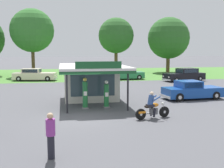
{
  "coord_description": "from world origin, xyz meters",
  "views": [
    {
      "loc": [
        -1.06,
        -15.5,
        3.93
      ],
      "look_at": [
        2.58,
        4.31,
        1.4
      ],
      "focal_mm": 43.4,
      "sensor_mm": 36.0,
      "label": 1
    }
  ],
  "objects_px": {
    "motorcycle_with_rider": "(152,107)",
    "gas_pump_nearside": "(85,94)",
    "featured_classic_sedan": "(192,91)",
    "parked_car_back_row_far_left": "(185,75)",
    "parked_car_back_row_right": "(34,75)",
    "parked_car_back_row_centre": "(126,74)",
    "bystander_strolling_foreground": "(51,134)",
    "gas_pump_offside": "(106,95)",
    "bystander_standing_back_lot": "(81,81)"
  },
  "relations": [
    {
      "from": "motorcycle_with_rider",
      "to": "gas_pump_nearside",
      "type": "bearing_deg",
      "value": 136.26
    },
    {
      "from": "featured_classic_sedan",
      "to": "parked_car_back_row_far_left",
      "type": "relative_size",
      "value": 0.88
    },
    {
      "from": "parked_car_back_row_right",
      "to": "parked_car_back_row_far_left",
      "type": "bearing_deg",
      "value": -11.87
    },
    {
      "from": "parked_car_back_row_right",
      "to": "parked_car_back_row_far_left",
      "type": "height_order",
      "value": "parked_car_back_row_far_left"
    },
    {
      "from": "parked_car_back_row_centre",
      "to": "bystander_strolling_foreground",
      "type": "height_order",
      "value": "bystander_strolling_foreground"
    },
    {
      "from": "gas_pump_nearside",
      "to": "featured_classic_sedan",
      "type": "bearing_deg",
      "value": 13.58
    },
    {
      "from": "featured_classic_sedan",
      "to": "parked_car_back_row_centre",
      "type": "bearing_deg",
      "value": 96.9
    },
    {
      "from": "parked_car_back_row_right",
      "to": "bystander_strolling_foreground",
      "type": "relative_size",
      "value": 3.38
    },
    {
      "from": "bystander_strolling_foreground",
      "to": "parked_car_back_row_far_left",
      "type": "bearing_deg",
      "value": 54.81
    },
    {
      "from": "gas_pump_nearside",
      "to": "parked_car_back_row_centre",
      "type": "height_order",
      "value": "gas_pump_nearside"
    },
    {
      "from": "bystander_strolling_foreground",
      "to": "gas_pump_offside",
      "type": "bearing_deg",
      "value": 67.78
    },
    {
      "from": "motorcycle_with_rider",
      "to": "featured_classic_sedan",
      "type": "distance_m",
      "value": 7.62
    },
    {
      "from": "gas_pump_nearside",
      "to": "motorcycle_with_rider",
      "type": "relative_size",
      "value": 0.96
    },
    {
      "from": "parked_car_back_row_right",
      "to": "bystander_standing_back_lot",
      "type": "xyz_separation_m",
      "value": [
        5.42,
        -8.64,
        0.08
      ]
    },
    {
      "from": "featured_classic_sedan",
      "to": "parked_car_back_row_far_left",
      "type": "distance_m",
      "value": 13.03
    },
    {
      "from": "gas_pump_nearside",
      "to": "bystander_standing_back_lot",
      "type": "bearing_deg",
      "value": 87.89
    },
    {
      "from": "parked_car_back_row_centre",
      "to": "parked_car_back_row_far_left",
      "type": "xyz_separation_m",
      "value": [
        6.95,
        -3.42,
        0.04
      ]
    },
    {
      "from": "parked_car_back_row_right",
      "to": "parked_car_back_row_far_left",
      "type": "distance_m",
      "value": 19.36
    },
    {
      "from": "featured_classic_sedan",
      "to": "parked_car_back_row_right",
      "type": "bearing_deg",
      "value": 130.95
    },
    {
      "from": "featured_classic_sedan",
      "to": "bystander_standing_back_lot",
      "type": "height_order",
      "value": "bystander_standing_back_lot"
    },
    {
      "from": "gas_pump_offside",
      "to": "bystander_standing_back_lot",
      "type": "height_order",
      "value": "gas_pump_offside"
    },
    {
      "from": "parked_car_back_row_right",
      "to": "bystander_standing_back_lot",
      "type": "height_order",
      "value": "parked_car_back_row_right"
    },
    {
      "from": "gas_pump_offside",
      "to": "featured_classic_sedan",
      "type": "xyz_separation_m",
      "value": [
        7.35,
        2.13,
        -0.19
      ]
    },
    {
      "from": "featured_classic_sedan",
      "to": "bystander_standing_back_lot",
      "type": "distance_m",
      "value": 11.19
    },
    {
      "from": "gas_pump_nearside",
      "to": "parked_car_back_row_right",
      "type": "relative_size",
      "value": 0.36
    },
    {
      "from": "featured_classic_sedan",
      "to": "parked_car_back_row_far_left",
      "type": "xyz_separation_m",
      "value": [
        5.08,
        12.0,
        0.07
      ]
    },
    {
      "from": "parked_car_back_row_centre",
      "to": "bystander_standing_back_lot",
      "type": "relative_size",
      "value": 3.18
    },
    {
      "from": "motorcycle_with_rider",
      "to": "bystander_strolling_foreground",
      "type": "distance_m",
      "value": 7.37
    },
    {
      "from": "parked_car_back_row_far_left",
      "to": "parked_car_back_row_right",
      "type": "bearing_deg",
      "value": 168.13
    },
    {
      "from": "motorcycle_with_rider",
      "to": "parked_car_back_row_far_left",
      "type": "height_order",
      "value": "parked_car_back_row_far_left"
    },
    {
      "from": "featured_classic_sedan",
      "to": "motorcycle_with_rider",
      "type": "bearing_deg",
      "value": -133.34
    },
    {
      "from": "gas_pump_offside",
      "to": "gas_pump_nearside",
      "type": "bearing_deg",
      "value": 180.0
    },
    {
      "from": "gas_pump_nearside",
      "to": "bystander_strolling_foreground",
      "type": "xyz_separation_m",
      "value": [
        -1.94,
        -8.3,
        -0.06
      ]
    },
    {
      "from": "motorcycle_with_rider",
      "to": "parked_car_back_row_right",
      "type": "bearing_deg",
      "value": 111.87
    },
    {
      "from": "gas_pump_nearside",
      "to": "featured_classic_sedan",
      "type": "xyz_separation_m",
      "value": [
        8.8,
        2.13,
        -0.3
      ]
    },
    {
      "from": "parked_car_back_row_centre",
      "to": "parked_car_back_row_right",
      "type": "relative_size",
      "value": 0.85
    },
    {
      "from": "featured_classic_sedan",
      "to": "gas_pump_offside",
      "type": "bearing_deg",
      "value": -163.86
    },
    {
      "from": "parked_car_back_row_centre",
      "to": "parked_car_back_row_right",
      "type": "distance_m",
      "value": 12.01
    },
    {
      "from": "gas_pump_offside",
      "to": "bystander_strolling_foreground",
      "type": "bearing_deg",
      "value": -112.22
    },
    {
      "from": "featured_classic_sedan",
      "to": "parked_car_back_row_right",
      "type": "height_order",
      "value": "parked_car_back_row_right"
    },
    {
      "from": "featured_classic_sedan",
      "to": "parked_car_back_row_centre",
      "type": "distance_m",
      "value": 15.53
    },
    {
      "from": "bystander_standing_back_lot",
      "to": "motorcycle_with_rider",
      "type": "bearing_deg",
      "value": -75.95
    },
    {
      "from": "gas_pump_nearside",
      "to": "parked_car_back_row_far_left",
      "type": "xyz_separation_m",
      "value": [
        13.88,
        14.12,
        -0.22
      ]
    },
    {
      "from": "gas_pump_offside",
      "to": "featured_classic_sedan",
      "type": "bearing_deg",
      "value": 16.14
    },
    {
      "from": "bystander_strolling_foreground",
      "to": "featured_classic_sedan",
      "type": "bearing_deg",
      "value": 44.17
    },
    {
      "from": "parked_car_back_row_right",
      "to": "bystander_standing_back_lot",
      "type": "relative_size",
      "value": 3.75
    },
    {
      "from": "motorcycle_with_rider",
      "to": "parked_car_back_row_centre",
      "type": "height_order",
      "value": "motorcycle_with_rider"
    },
    {
      "from": "featured_classic_sedan",
      "to": "parked_car_back_row_far_left",
      "type": "height_order",
      "value": "parked_car_back_row_far_left"
    },
    {
      "from": "gas_pump_nearside",
      "to": "parked_car_back_row_far_left",
      "type": "height_order",
      "value": "gas_pump_nearside"
    },
    {
      "from": "motorcycle_with_rider",
      "to": "bystander_standing_back_lot",
      "type": "xyz_separation_m",
      "value": [
        -3.22,
        12.88,
        0.15
      ]
    }
  ]
}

